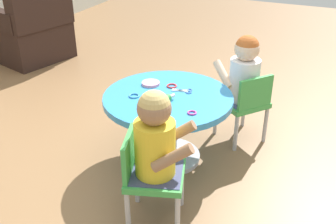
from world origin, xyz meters
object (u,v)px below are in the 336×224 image
at_px(craft_table, 168,112).
at_px(child_chair_right, 245,103).
at_px(seated_child_right, 244,71).
at_px(craft_scissors, 185,91).
at_px(child_chair_left, 149,174).
at_px(rolling_pin, 161,101).
at_px(armchair_dark, 31,32).
at_px(seated_child_left, 156,138).

relative_size(craft_table, child_chair_right, 1.55).
xyz_separation_m(child_chair_right, seated_child_right, (0.02, 0.03, 0.23)).
bearing_deg(craft_scissors, child_chair_left, -173.78).
bearing_deg(child_chair_left, craft_scissors, 6.22).
relative_size(craft_table, rolling_pin, 3.75).
xyz_separation_m(armchair_dark, craft_scissors, (-1.05, -2.22, 0.17)).
distance_m(child_chair_right, armchair_dark, 2.65).
xyz_separation_m(child_chair_left, craft_scissors, (0.68, 0.07, 0.18)).
relative_size(child_chair_left, child_chair_right, 1.00).
xyz_separation_m(child_chair_right, craft_scissors, (-0.34, 0.32, 0.18)).
distance_m(seated_child_left, child_chair_right, 1.06).
distance_m(armchair_dark, craft_scissors, 2.47).
bearing_deg(child_chair_left, seated_child_left, -72.10).
relative_size(craft_table, armchair_dark, 0.96).
height_order(seated_child_left, rolling_pin, seated_child_left).
height_order(child_chair_left, craft_scissors, child_chair_left).
bearing_deg(seated_child_left, child_chair_left, 107.90).
height_order(child_chair_right, rolling_pin, child_chair_right).
bearing_deg(child_chair_left, craft_table, 14.57).
relative_size(craft_table, craft_scissors, 5.94).
relative_size(seated_child_left, armchair_dark, 0.59).
height_order(craft_table, craft_scissors, craft_scissors).
xyz_separation_m(seated_child_right, rolling_pin, (-0.60, 0.36, -0.03)).
height_order(seated_child_right, armchair_dark, armchair_dark).
bearing_deg(craft_scissors, child_chair_right, -43.55).
bearing_deg(child_chair_left, armchair_dark, 53.01).
bearing_deg(armchair_dark, craft_scissors, -115.29).
relative_size(seated_child_right, rolling_pin, 2.30).
xyz_separation_m(child_chair_left, armchair_dark, (1.73, 2.30, 0.00)).
bearing_deg(rolling_pin, craft_scissors, -15.33).
distance_m(craft_table, seated_child_left, 0.62).
xyz_separation_m(seated_child_right, craft_scissors, (-0.37, 0.29, -0.05)).
distance_m(craft_table, seated_child_right, 0.62).
height_order(seated_child_left, seated_child_right, same).
height_order(seated_child_left, armchair_dark, armchair_dark).
relative_size(seated_child_right, craft_scissors, 3.64).
bearing_deg(craft_table, craft_scissors, -36.62).
xyz_separation_m(seated_child_left, seated_child_right, (1.03, -0.18, 0.00)).
distance_m(child_chair_left, rolling_pin, 0.51).
distance_m(armchair_dark, rolling_pin, 2.52).
distance_m(child_chair_right, craft_scissors, 0.50).
bearing_deg(child_chair_right, craft_table, 137.92).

